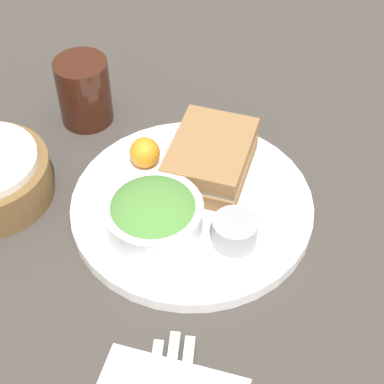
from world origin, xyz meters
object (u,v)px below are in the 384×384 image
Objects in this scene: drink_glass at (84,91)px; salad_bowl at (153,216)px; plate at (192,206)px; dressing_cup at (235,231)px; sandwich at (211,158)px.

salad_bowl is at bearing -139.23° from drink_glass.
dressing_cup reaches higher than plate.
drink_glass is at bearing 55.68° from dressing_cup.
drink_glass reaches higher than dressing_cup.
drink_glass is at bearing 40.77° from salad_bowl.
sandwich is at bearing -8.49° from plate.
dressing_cup is 0.35m from drink_glass.
plate is 5.66× the size of dressing_cup.
plate is 2.61× the size of salad_bowl.
salad_bowl reaches higher than sandwich.
dressing_cup is (-0.11, -0.06, -0.01)m from sandwich.
salad_bowl is at bearing 154.58° from plate.
drink_glass is at bearing 55.99° from plate.
sandwich is (0.06, -0.01, 0.04)m from plate.
salad_bowl is 2.17× the size of dressing_cup.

